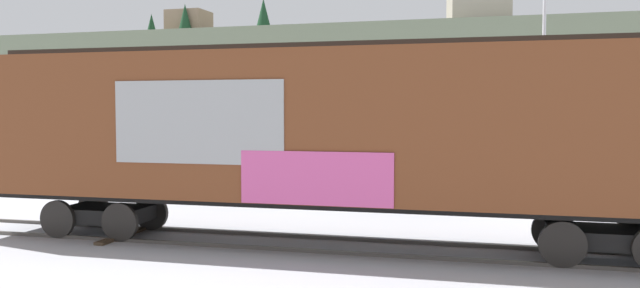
# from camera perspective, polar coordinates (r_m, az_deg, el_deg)

# --- Properties ---
(ground_plane) EXTENTS (260.00, 260.00, 0.00)m
(ground_plane) POSITION_cam_1_polar(r_m,az_deg,el_deg) (13.99, 3.26, -9.64)
(ground_plane) COLOR #B2B5BC
(track) EXTENTS (60.02, 3.33, 0.08)m
(track) POSITION_cam_1_polar(r_m,az_deg,el_deg) (13.84, 7.52, -9.64)
(track) COLOR #4C4742
(track) RESTS_ON ground_plane
(freight_car) EXTENTS (17.64, 3.22, 4.63)m
(freight_car) POSITION_cam_1_polar(r_m,az_deg,el_deg) (13.78, 0.83, 1.47)
(freight_car) COLOR brown
(freight_car) RESTS_ON ground_plane
(flagpole) EXTENTS (1.53, 0.18, 9.17)m
(flagpole) POSITION_cam_1_polar(r_m,az_deg,el_deg) (22.68, 20.82, 9.66)
(flagpole) COLOR silver
(flagpole) RESTS_ON ground_plane
(hillside) EXTENTS (114.20, 34.32, 15.63)m
(hillside) POSITION_cam_1_polar(r_m,az_deg,el_deg) (78.07, 13.05, 5.25)
(hillside) COLOR slate
(hillside) RESTS_ON ground_plane
(parked_car_black) EXTENTS (4.14, 2.15, 1.75)m
(parked_car_black) POSITION_cam_1_polar(r_m,az_deg,el_deg) (21.76, -7.99, -2.79)
(parked_car_black) COLOR black
(parked_car_black) RESTS_ON ground_plane
(parked_car_blue) EXTENTS (4.40, 2.25, 1.71)m
(parked_car_blue) POSITION_cam_1_polar(r_m,az_deg,el_deg) (20.10, 7.50, -3.33)
(parked_car_blue) COLOR navy
(parked_car_blue) RESTS_ON ground_plane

